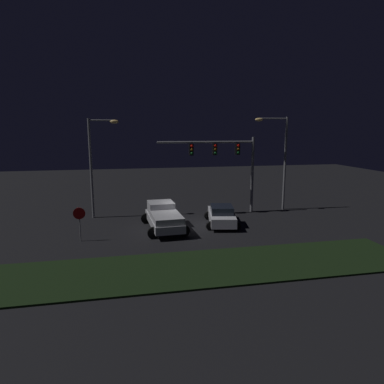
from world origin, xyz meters
TOP-DOWN VIEW (x-y plane):
  - ground_plane at (0.00, 0.00)m, footprint 80.00×80.00m
  - grass_median at (0.00, -7.91)m, footprint 22.61×4.82m
  - pickup_truck at (-1.41, -0.36)m, footprint 3.06×5.50m
  - car_sedan at (3.03, -0.14)m, footprint 3.02×4.66m
  - traffic_signal_gantry at (4.38, 3.42)m, footprint 8.32×0.56m
  - street_lamp_left at (-6.17, 4.05)m, footprint 2.41×0.44m
  - street_lamp_right at (9.33, 3.68)m, footprint 3.04×0.44m
  - stop_sign at (-6.98, -2.06)m, footprint 0.76×0.08m

SIDE VIEW (x-z plane):
  - ground_plane at x=0.00m, z-range 0.00..0.00m
  - grass_median at x=0.00m, z-range 0.00..0.10m
  - car_sedan at x=3.03m, z-range -0.02..1.49m
  - pickup_truck at x=-1.41m, z-range 0.10..1.90m
  - stop_sign at x=-6.98m, z-range 0.45..2.68m
  - traffic_signal_gantry at x=4.38m, z-range 1.65..8.15m
  - street_lamp_left at x=-6.17m, z-range 1.03..9.02m
  - street_lamp_right at x=9.33m, z-range 1.10..9.30m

